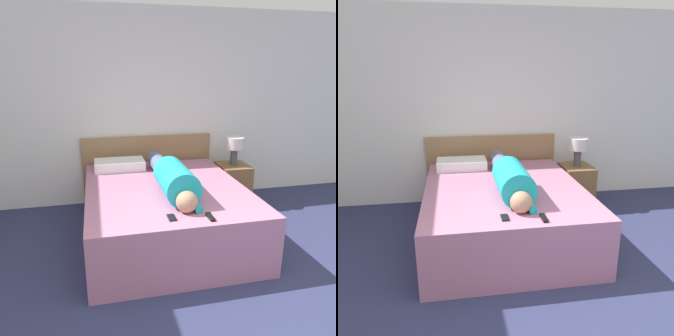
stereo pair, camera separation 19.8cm
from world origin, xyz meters
TOP-DOWN VIEW (x-y plane):
  - wall_back at (0.00, 3.29)m, footprint 6.33×0.06m
  - bed at (-0.14, 2.09)m, footprint 1.68×2.03m
  - headboard at (-0.14, 3.22)m, footprint 1.80×0.04m
  - nightstand at (0.96, 2.80)m, footprint 0.40×0.47m
  - table_lamp at (0.96, 2.80)m, footprint 0.25×0.25m
  - person_lying at (-0.10, 1.96)m, footprint 0.33×1.64m
  - pillow_near_headboard at (-0.57, 2.85)m, footprint 0.62×0.36m
  - tv_remote at (0.06, 1.22)m, footprint 0.04×0.15m
  - cell_phone at (-0.26, 1.29)m, footprint 0.06×0.13m

SIDE VIEW (x-z plane):
  - nightstand at x=0.96m, z-range 0.00..0.57m
  - bed at x=-0.14m, z-range 0.00..0.59m
  - headboard at x=-0.14m, z-range 0.00..0.93m
  - cell_phone at x=-0.26m, z-range 0.59..0.61m
  - tv_remote at x=0.06m, z-range 0.59..0.62m
  - pillow_near_headboard at x=-0.57m, z-range 0.59..0.71m
  - person_lying at x=-0.10m, z-range 0.57..0.90m
  - table_lamp at x=0.96m, z-range 0.65..1.03m
  - wall_back at x=0.00m, z-range 0.00..2.60m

